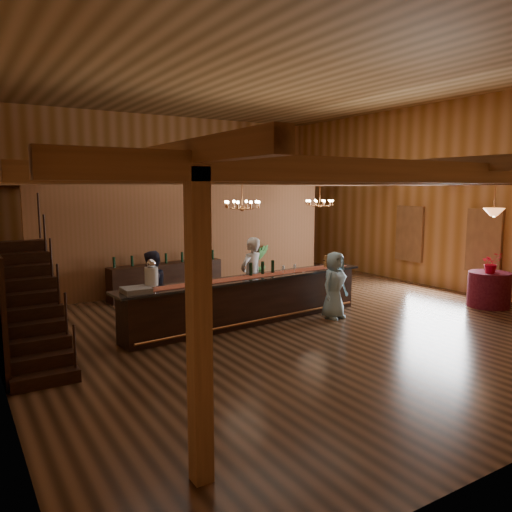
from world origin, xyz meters
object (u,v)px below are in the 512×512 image
backbar_shelf (167,280)px  chandelier_right (320,203)px  guest (334,285)px  floor_plant (259,263)px  tasting_bar (249,300)px  staff_second (152,290)px  bartender (251,276)px  pendant_lamp (494,212)px  round_table (489,289)px  raffle_drum (330,260)px  beverage_dispenser (151,275)px  chandelier_left (242,204)px

backbar_shelf → chandelier_right: bearing=-17.5°
guest → floor_plant: (0.91, 4.72, -0.17)m
tasting_bar → backbar_shelf: tasting_bar is taller
chandelier_right → guest: size_ratio=0.52×
backbar_shelf → staff_second: staff_second is taller
tasting_bar → bartender: size_ratio=3.40×
pendant_lamp → staff_second: pendant_lamp is taller
chandelier_right → pendant_lamp: size_ratio=0.89×
round_table → staff_second: size_ratio=0.61×
bartender → backbar_shelf: bearing=-91.2°
chandelier_right → round_table: bearing=-66.8°
staff_second → guest: bearing=125.1°
bartender → tasting_bar: bearing=36.4°
raffle_drum → pendant_lamp: size_ratio=0.38×
backbar_shelf → floor_plant: size_ratio=2.73×
beverage_dispenser → staff_second: bearing=70.7°
bartender → staff_second: 2.44m
backbar_shelf → bartender: bearing=-76.8°
beverage_dispenser → backbar_shelf: 4.26m
raffle_drum → round_table: raffle_drum is taller
backbar_shelf → raffle_drum: bearing=-54.4°
backbar_shelf → round_table: 8.50m
tasting_bar → staff_second: bearing=153.6°
bartender → chandelier_left: bearing=8.6°
raffle_drum → round_table: (3.53, -2.03, -0.77)m
beverage_dispenser → tasting_bar: bearing=3.8°
tasting_bar → chandelier_right: bearing=27.7°
tasting_bar → backbar_shelf: 3.66m
chandelier_right → chandelier_left: bearing=-151.7°
backbar_shelf → floor_plant: (3.31, 0.42, 0.14)m
beverage_dispenser → staff_second: (0.33, 0.93, -0.49)m
raffle_drum → floor_plant: bearing=84.8°
beverage_dispenser → chandelier_right: bearing=23.4°
floor_plant → tasting_bar: bearing=-124.6°
guest → backbar_shelf: bearing=106.9°
chandelier_right → bartender: size_ratio=0.44×
round_table → beverage_dispenser: bearing=168.3°
round_table → bartender: size_ratio=0.56×
raffle_drum → guest: bearing=-123.6°
pendant_lamp → bartender: (-5.52, 2.53, -1.48)m
tasting_bar → pendant_lamp: 6.53m
bartender → floor_plant: bartender is taller
tasting_bar → chandelier_right: (4.05, 2.60, 2.03)m
chandelier_right → raffle_drum: bearing=-123.5°
tasting_bar → raffle_drum: 2.54m
backbar_shelf → tasting_bar: bearing=-86.8°
beverage_dispenser → bartender: 2.90m
tasting_bar → backbar_shelf: (-0.52, 3.62, -0.06)m
floor_plant → beverage_dispenser: bearing=-140.6°
chandelier_right → pendant_lamp: bearing=-66.8°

